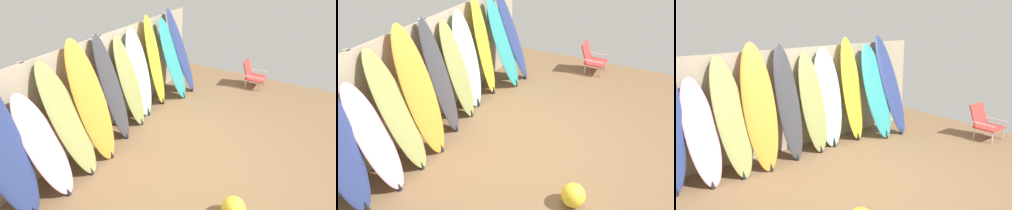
% 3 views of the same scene
% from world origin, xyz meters
% --- Properties ---
extents(ground, '(7.68, 7.68, 0.00)m').
position_xyz_m(ground, '(0.00, 0.00, 0.00)').
color(ground, brown).
extents(fence_back, '(6.08, 0.11, 1.80)m').
position_xyz_m(fence_back, '(-0.00, 2.01, 0.90)').
color(fence_back, tan).
rests_on(fence_back, ground).
extents(surfboard_pink_1, '(0.54, 0.64, 1.54)m').
position_xyz_m(surfboard_pink_1, '(-1.70, 1.58, 0.76)').
color(surfboard_pink_1, pink).
rests_on(surfboard_pink_1, ground).
extents(surfboard_olive_2, '(0.58, 0.72, 1.80)m').
position_xyz_m(surfboard_olive_2, '(-1.23, 1.62, 0.89)').
color(surfboard_olive_2, olive).
rests_on(surfboard_olive_2, ground).
extents(surfboard_orange_3, '(0.59, 0.69, 1.97)m').
position_xyz_m(surfboard_orange_3, '(-0.78, 1.59, 0.98)').
color(surfboard_orange_3, orange).
rests_on(surfboard_orange_3, ground).
extents(surfboard_charcoal_4, '(0.46, 0.55, 1.92)m').
position_xyz_m(surfboard_charcoal_4, '(-0.22, 1.65, 0.95)').
color(surfboard_charcoal_4, '#38383D').
rests_on(surfboard_charcoal_4, ground).
extents(surfboard_olive_5, '(0.47, 0.53, 1.75)m').
position_xyz_m(surfboard_olive_5, '(0.29, 1.67, 0.86)').
color(surfboard_olive_5, olive).
rests_on(surfboard_olive_5, ground).
extents(surfboard_seafoam_6, '(0.59, 0.47, 1.81)m').
position_xyz_m(surfboard_seafoam_6, '(0.66, 1.70, 0.89)').
color(surfboard_seafoam_6, '#9ED6BC').
rests_on(surfboard_seafoam_6, ground).
extents(surfboard_yellow_7, '(0.52, 0.49, 1.96)m').
position_xyz_m(surfboard_yellow_7, '(1.23, 1.70, 0.97)').
color(surfboard_yellow_7, yellow).
rests_on(surfboard_yellow_7, ground).
extents(surfboard_teal_8, '(0.57, 0.72, 1.81)m').
position_xyz_m(surfboard_teal_8, '(1.73, 1.53, 0.90)').
color(surfboard_teal_8, teal).
rests_on(surfboard_teal_8, ground).
extents(surfboard_navy_9, '(0.56, 0.85, 1.95)m').
position_xyz_m(surfboard_navy_9, '(2.13, 1.54, 0.97)').
color(surfboard_navy_9, navy).
rests_on(surfboard_navy_9, ground).
extents(beach_chair, '(0.50, 0.55, 0.65)m').
position_xyz_m(beach_chair, '(3.22, 0.02, 0.33)').
color(beach_chair, silver).
rests_on(beach_chair, ground).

